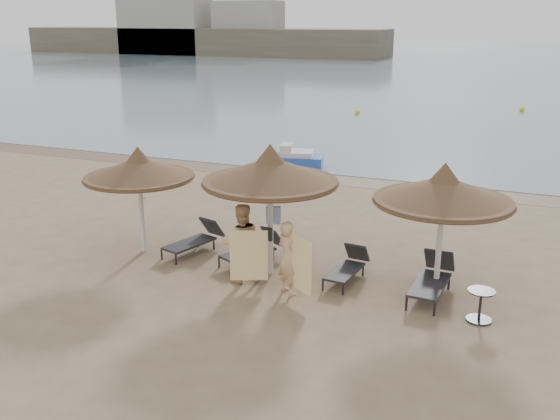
% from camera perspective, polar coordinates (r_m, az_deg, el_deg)
% --- Properties ---
extents(ground, '(160.00, 160.00, 0.00)m').
position_cam_1_polar(ground, '(14.42, -2.79, -6.18)').
color(ground, '#91785A').
rests_on(ground, ground).
extents(sea, '(200.00, 140.00, 0.03)m').
position_cam_1_polar(sea, '(92.31, 19.23, 12.78)').
color(sea, slate).
rests_on(sea, ground).
extents(wet_sand_strip, '(200.00, 1.60, 0.01)m').
position_cam_1_polar(wet_sand_strip, '(22.83, 7.22, 2.59)').
color(wet_sand_strip, brown).
rests_on(wet_sand_strip, ground).
extents(far_shore, '(150.00, 54.80, 12.00)m').
position_cam_1_polar(far_shore, '(94.95, 3.50, 15.53)').
color(far_shore, '#695E49').
rests_on(far_shore, ground).
extents(palapa_left, '(2.74, 2.74, 2.72)m').
position_cam_1_polar(palapa_left, '(15.71, -12.79, 3.71)').
color(palapa_left, silver).
rests_on(palapa_left, ground).
extents(palapa_center, '(3.09, 3.09, 3.07)m').
position_cam_1_polar(palapa_center, '(13.87, -0.90, 3.55)').
color(palapa_center, silver).
rests_on(palapa_center, ground).
extents(palapa_right, '(2.92, 2.92, 2.90)m').
position_cam_1_polar(palapa_right, '(13.29, 14.72, 1.75)').
color(palapa_right, silver).
rests_on(palapa_right, ground).
extents(lounger_far_left, '(1.03, 1.81, 0.77)m').
position_cam_1_polar(lounger_far_left, '(15.97, -7.68, -2.61)').
color(lounger_far_left, black).
rests_on(lounger_far_left, ground).
extents(lounger_near_left, '(1.25, 1.76, 0.76)m').
position_cam_1_polar(lounger_near_left, '(15.22, -2.27, -3.50)').
color(lounger_near_left, black).
rests_on(lounger_near_left, ground).
extents(lounger_near_right, '(0.69, 1.63, 0.71)m').
position_cam_1_polar(lounger_near_right, '(14.29, 6.25, -5.10)').
color(lounger_near_right, black).
rests_on(lounger_near_right, ground).
extents(lounger_far_right, '(0.75, 1.93, 0.85)m').
position_cam_1_polar(lounger_far_right, '(13.83, 13.77, -6.02)').
color(lounger_far_right, black).
rests_on(lounger_far_right, ground).
extents(side_table, '(0.53, 0.53, 0.65)m').
position_cam_1_polar(side_table, '(12.96, 17.82, -8.40)').
color(side_table, black).
rests_on(side_table, ground).
extents(person_left, '(1.16, 1.09, 2.12)m').
position_cam_1_polar(person_left, '(13.86, -3.58, -2.48)').
color(person_left, '#DCAC79').
rests_on(person_left, ground).
extents(person_right, '(1.04, 0.93, 1.90)m').
position_cam_1_polar(person_right, '(13.27, 0.73, -3.85)').
color(person_right, '#DCAC79').
rests_on(person_right, ground).
extents(towel_left, '(0.76, 0.34, 1.15)m').
position_cam_1_polar(towel_left, '(13.51, -2.86, -4.19)').
color(towel_left, yellow).
rests_on(towel_left, ground).
extents(towel_right, '(0.73, 0.49, 1.20)m').
position_cam_1_polar(towel_right, '(12.98, 1.76, -4.93)').
color(towel_right, yellow).
rests_on(towel_right, ground).
extents(bag_patterned, '(0.34, 0.17, 0.42)m').
position_cam_1_polar(bag_patterned, '(14.32, -0.60, -0.46)').
color(bag_patterned, white).
rests_on(bag_patterned, ground).
extents(bag_dark, '(0.22, 0.10, 0.30)m').
position_cam_1_polar(bag_dark, '(14.14, -1.13, -2.21)').
color(bag_dark, black).
rests_on(bag_dark, ground).
extents(pedal_boat, '(2.31, 1.71, 0.96)m').
position_cam_1_polar(pedal_boat, '(24.62, 1.42, 4.65)').
color(pedal_boat, blue).
rests_on(pedal_boat, ground).
extents(buoy_left, '(0.32, 0.32, 0.32)m').
position_cam_1_polar(buoy_left, '(38.95, 7.09, 8.91)').
color(buoy_left, yellow).
rests_on(buoy_left, ground).
extents(buoy_mid, '(0.33, 0.33, 0.33)m').
position_cam_1_polar(buoy_mid, '(42.61, 21.25, 8.60)').
color(buoy_mid, yellow).
rests_on(buoy_mid, ground).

